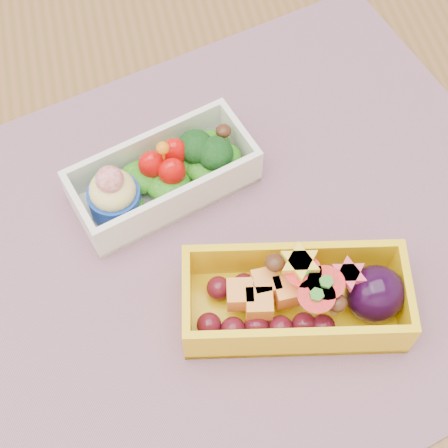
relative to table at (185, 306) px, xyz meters
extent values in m
cube|color=brown|center=(0.00, 0.00, 0.08)|extent=(1.20, 0.80, 0.04)
cube|color=gray|center=(0.03, 0.00, 0.10)|extent=(0.64, 0.55, 0.00)
cube|color=white|center=(0.00, 0.07, 0.12)|extent=(0.17, 0.11, 0.04)
ellipsoid|color=green|center=(0.00, 0.07, 0.12)|extent=(0.16, 0.10, 0.02)
cylinder|color=#153CA2|center=(-0.04, 0.05, 0.12)|extent=(0.04, 0.04, 0.03)
sphere|color=red|center=(-0.04, 0.05, 0.16)|extent=(0.02, 0.02, 0.02)
ellipsoid|color=red|center=(-0.01, 0.07, 0.14)|extent=(0.02, 0.02, 0.03)
ellipsoid|color=red|center=(0.01, 0.06, 0.14)|extent=(0.02, 0.02, 0.03)
ellipsoid|color=red|center=(0.01, 0.08, 0.14)|extent=(0.02, 0.02, 0.03)
sphere|color=orange|center=(0.00, 0.07, 0.16)|extent=(0.01, 0.01, 0.01)
ellipsoid|color=black|center=(0.03, 0.08, 0.14)|extent=(0.03, 0.03, 0.03)
ellipsoid|color=black|center=(0.05, 0.07, 0.14)|extent=(0.03, 0.03, 0.03)
ellipsoid|color=#3F2111|center=(0.06, 0.09, 0.14)|extent=(0.01, 0.01, 0.01)
cube|color=yellow|center=(0.08, -0.07, 0.12)|extent=(0.18, 0.11, 0.05)
ellipsoid|color=#530F1C|center=(0.04, -0.06, 0.12)|extent=(0.10, 0.06, 0.02)
cube|color=orange|center=(0.05, -0.06, 0.13)|extent=(0.05, 0.04, 0.02)
cone|color=red|center=(0.09, -0.06, 0.14)|extent=(0.03, 0.03, 0.03)
cone|color=red|center=(0.10, -0.07, 0.14)|extent=(0.03, 0.03, 0.03)
cone|color=red|center=(0.09, -0.08, 0.14)|extent=(0.03, 0.03, 0.03)
cylinder|color=yellow|center=(0.08, -0.05, 0.16)|extent=(0.03, 0.03, 0.01)
cylinder|color=#E53F5B|center=(0.12, -0.07, 0.15)|extent=(0.03, 0.03, 0.01)
ellipsoid|color=#3F2111|center=(0.07, -0.05, 0.14)|extent=(0.02, 0.02, 0.01)
ellipsoid|color=#3F2111|center=(0.10, -0.08, 0.14)|extent=(0.02, 0.02, 0.01)
ellipsoid|color=black|center=(0.14, -0.08, 0.13)|extent=(0.05, 0.04, 0.05)
camera|label=1|loc=(-0.02, -0.26, 0.62)|focal=55.84mm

